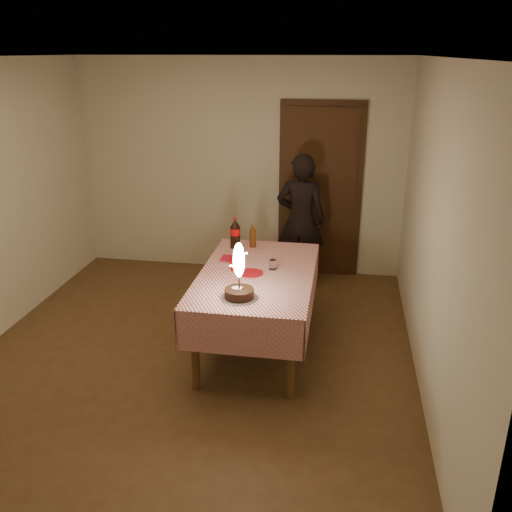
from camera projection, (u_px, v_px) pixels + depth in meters
name	position (u px, v px, depth m)	size (l,w,h in m)	color
ground	(194.00, 356.00, 5.01)	(4.00, 4.50, 0.01)	brown
room_shell	(192.00, 178.00, 4.49)	(4.04, 4.54, 2.62)	beige
dining_table	(257.00, 283.00, 4.92)	(1.02, 1.72, 0.77)	brown
birthday_cake	(239.00, 282.00, 4.34)	(0.30, 0.30, 0.47)	white
red_plate	(251.00, 273.00, 4.86)	(0.22, 0.22, 0.01)	#B10C17
red_cup	(235.00, 265.00, 4.92)	(0.08, 0.08, 0.10)	#B80F0C
clear_cup	(273.00, 265.00, 4.95)	(0.07, 0.07, 0.09)	white
napkin_stack	(229.00, 258.00, 5.19)	(0.15, 0.15, 0.02)	red
cola_bottle	(235.00, 233.00, 5.45)	(0.10, 0.10, 0.32)	black
amber_bottle_left	(253.00, 236.00, 5.48)	(0.06, 0.06, 0.25)	#582B0F
photographer	(301.00, 220.00, 6.32)	(0.59, 0.45, 1.58)	black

